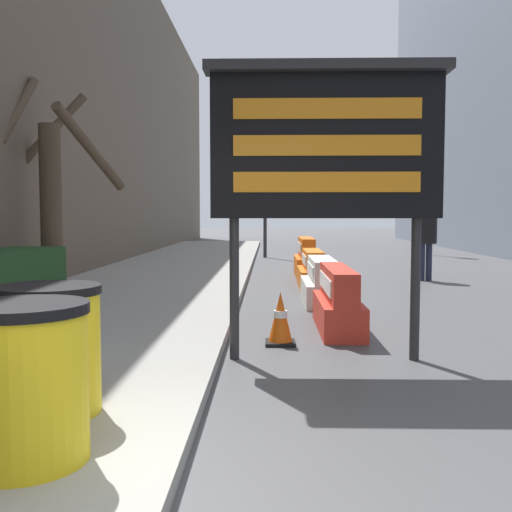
% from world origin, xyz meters
% --- Properties ---
extents(building_left_facade, '(0.40, 50.40, 10.15)m').
position_xyz_m(building_left_facade, '(-4.11, 9.80, 5.07)').
color(building_left_facade, brown).
rests_on(building_left_facade, ground_plane).
extents(bare_tree, '(2.19, 2.32, 3.91)m').
position_xyz_m(bare_tree, '(-3.32, 7.66, 1.99)').
color(bare_tree, '#4C3D2D').
rests_on(bare_tree, sidewalk_left).
extents(barrel_drum_foreground, '(0.73, 0.73, 0.90)m').
position_xyz_m(barrel_drum_foreground, '(-0.86, 0.45, 0.58)').
color(barrel_drum_foreground, yellow).
rests_on(barrel_drum_foreground, sidewalk_left).
extents(barrel_drum_middle, '(0.73, 0.73, 0.90)m').
position_xyz_m(barrel_drum_middle, '(-1.03, 1.27, 0.58)').
color(barrel_drum_middle, yellow).
rests_on(barrel_drum_middle, sidewalk_left).
extents(message_board, '(2.46, 0.36, 3.03)m').
position_xyz_m(message_board, '(1.08, 3.37, 2.22)').
color(message_board, '#28282B').
rests_on(message_board, ground_plane).
extents(jersey_barrier_red_striped, '(0.52, 1.86, 0.82)m').
position_xyz_m(jersey_barrier_red_striped, '(1.40, 4.98, 0.36)').
color(jersey_barrier_red_striped, red).
rests_on(jersey_barrier_red_striped, ground_plane).
extents(jersey_barrier_white, '(0.64, 1.79, 0.76)m').
position_xyz_m(jersey_barrier_white, '(1.40, 7.35, 0.34)').
color(jersey_barrier_white, silver).
rests_on(jersey_barrier_white, ground_plane).
extents(jersey_barrier_orange_near, '(0.57, 1.69, 0.77)m').
position_xyz_m(jersey_barrier_orange_near, '(1.40, 9.57, 0.34)').
color(jersey_barrier_orange_near, orange).
rests_on(jersey_barrier_orange_near, ground_plane).
extents(jersey_barrier_orange_far, '(0.53, 1.91, 0.94)m').
position_xyz_m(jersey_barrier_orange_far, '(1.40, 11.79, 0.41)').
color(jersey_barrier_orange_far, orange).
rests_on(jersey_barrier_orange_far, ground_plane).
extents(traffic_cone_near, '(0.35, 0.35, 0.62)m').
position_xyz_m(traffic_cone_near, '(0.63, 4.08, 0.30)').
color(traffic_cone_near, black).
rests_on(traffic_cone_near, ground_plane).
extents(traffic_cone_mid, '(0.39, 0.39, 0.69)m').
position_xyz_m(traffic_cone_mid, '(1.56, 5.67, 0.34)').
color(traffic_cone_mid, black).
rests_on(traffic_cone_mid, ground_plane).
extents(traffic_light_near_curb, '(0.28, 0.45, 4.34)m').
position_xyz_m(traffic_light_near_curb, '(0.34, 17.93, 3.13)').
color(traffic_light_near_curb, '#2D2D30').
rests_on(traffic_light_near_curb, ground_plane).
extents(traffic_light_far_side, '(0.28, 0.45, 4.23)m').
position_xyz_m(traffic_light_far_side, '(6.03, 19.92, 3.05)').
color(traffic_light_far_side, '#2D2D30').
rests_on(traffic_light_far_side, ground_plane).
extents(pedestrian_worker, '(0.53, 0.43, 1.76)m').
position_xyz_m(pedestrian_worker, '(4.05, 10.84, 1.04)').
color(pedestrian_worker, '#23283D').
rests_on(pedestrian_worker, ground_plane).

